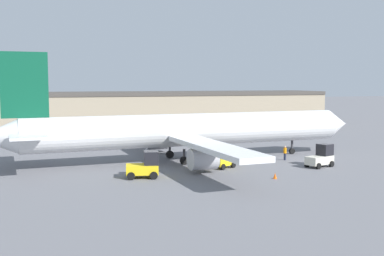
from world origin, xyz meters
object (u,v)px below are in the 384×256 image
Objects in this scene: belt_loader_truck at (223,158)px; safety_cone_near at (275,176)px; airplane at (183,130)px; baggage_tug at (145,166)px; pushback_tug at (321,157)px; ground_crew_worker at (285,153)px.

belt_loader_truck reaches higher than safety_cone_near.
baggage_tug is (-6.14, -8.07, -2.35)m from airplane.
airplane is 12.97× the size of pushback_tug.
pushback_tug is at bearing 29.31° from safety_cone_near.
ground_crew_worker is at bearing -14.83° from belt_loader_truck.
airplane is at bearing 128.21° from pushback_tug.
ground_crew_worker reaches higher than safety_cone_near.
ground_crew_worker is at bearing -18.69° from airplane.
safety_cone_near is at bearing -100.61° from belt_loader_truck.
baggage_tug is at bearing -131.33° from airplane.
ground_crew_worker is at bearing 87.02° from pushback_tug.
airplane is at bearing -148.18° from ground_crew_worker.
belt_loader_truck is (8.84, 2.79, -0.13)m from baggage_tug.
airplane is 10.41m from baggage_tug.
baggage_tug reaches higher than ground_crew_worker.
safety_cone_near is at bearing -76.66° from ground_crew_worker.
ground_crew_worker is 2.96× the size of safety_cone_near.
baggage_tug is at bearing 167.34° from belt_loader_truck.
airplane is 15.23m from pushback_tug.
baggage_tug is 9.28m from belt_loader_truck.
baggage_tug is at bearing 160.51° from pushback_tug.
belt_loader_truck is (-8.53, -2.34, 0.13)m from ground_crew_worker.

